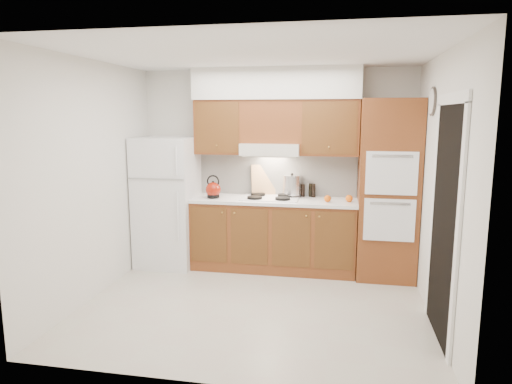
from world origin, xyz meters
TOP-DOWN VIEW (x-y plane):
  - floor at (0.00, 0.00)m, footprint 3.60×3.60m
  - ceiling at (0.00, 0.00)m, footprint 3.60×3.60m
  - wall_back at (0.00, 1.50)m, footprint 3.60×0.02m
  - wall_left at (-1.80, 0.00)m, footprint 0.02×3.00m
  - wall_right at (1.80, 0.00)m, footprint 0.02×3.00m
  - fridge at (-1.41, 1.14)m, footprint 0.75×0.72m
  - base_cabinets at (0.02, 1.20)m, footprint 2.11×0.60m
  - countertop at (0.03, 1.19)m, footprint 2.13×0.62m
  - backsplash at (0.02, 1.49)m, footprint 2.11×0.03m
  - oven_cabinet at (1.44, 1.18)m, footprint 0.70×0.65m
  - upper_cab_left at (-0.71, 1.33)m, footprint 0.63×0.33m
  - upper_cab_right at (0.72, 1.33)m, footprint 0.73×0.33m
  - range_hood at (-0.02, 1.27)m, footprint 0.75×0.45m
  - upper_cab_over_hood at (-0.02, 1.33)m, footprint 0.75×0.33m
  - soffit at (0.03, 1.32)m, footprint 2.13×0.36m
  - cooktop at (-0.02, 1.21)m, footprint 0.74×0.50m
  - doorway at (1.79, -0.35)m, footprint 0.02×0.90m
  - wall_clock at (1.79, 0.55)m, footprint 0.02×0.30m
  - kettle at (-0.76, 1.10)m, footprint 0.23×0.23m
  - cutting_board at (-0.16, 1.45)m, footprint 0.34×0.21m
  - stock_pot at (0.24, 1.37)m, footprint 0.32×0.32m
  - condiment_a at (0.52, 1.41)m, footprint 0.05×0.05m
  - condiment_b at (0.38, 1.42)m, footprint 0.06×0.06m
  - condiment_c at (0.49, 1.45)m, footprint 0.06×0.06m
  - orange_near at (0.98, 1.15)m, footprint 0.12×0.12m
  - orange_far at (0.72, 1.09)m, footprint 0.11×0.11m

SIDE VIEW (x-z plane):
  - floor at x=0.00m, z-range 0.00..0.00m
  - base_cabinets at x=0.02m, z-range 0.00..0.90m
  - fridge at x=-1.41m, z-range 0.00..1.72m
  - countertop at x=0.03m, z-range 0.90..0.94m
  - cooktop at x=-0.02m, z-range 0.94..0.95m
  - orange_far at x=0.72m, z-range 0.94..1.03m
  - orange_near at x=0.98m, z-range 0.94..1.03m
  - condiment_b at x=0.38m, z-range 0.94..1.11m
  - condiment_c at x=0.49m, z-range 0.94..1.12m
  - condiment_a at x=0.52m, z-range 0.94..1.12m
  - kettle at x=-0.76m, z-range 0.95..1.15m
  - doorway at x=1.79m, z-range 0.00..2.10m
  - stock_pot at x=0.24m, z-range 0.97..1.22m
  - oven_cabinet at x=1.44m, z-range 0.00..2.20m
  - cutting_board at x=-0.16m, z-range 0.93..1.35m
  - backsplash at x=0.02m, z-range 0.94..1.50m
  - wall_back at x=0.00m, z-range 0.00..2.60m
  - wall_left at x=-1.80m, z-range 0.00..2.60m
  - wall_right at x=1.80m, z-range 0.00..2.60m
  - range_hood at x=-0.02m, z-range 1.50..1.65m
  - upper_cab_left at x=-0.71m, z-range 1.50..2.20m
  - upper_cab_right at x=0.72m, z-range 1.50..2.20m
  - upper_cab_over_hood at x=-0.02m, z-range 1.65..2.20m
  - wall_clock at x=1.79m, z-range 2.00..2.30m
  - soffit at x=0.03m, z-range 2.20..2.60m
  - ceiling at x=0.00m, z-range 2.60..2.60m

